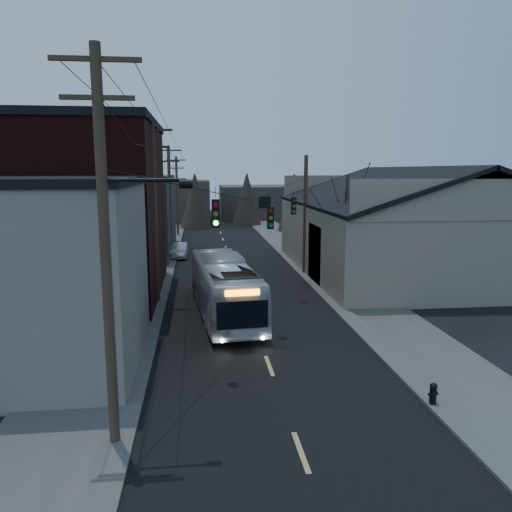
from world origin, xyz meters
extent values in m
plane|color=black|center=(0.00, 0.00, 0.00)|extent=(160.00, 160.00, 0.00)
cube|color=black|center=(0.00, 30.00, 0.01)|extent=(9.00, 110.00, 0.02)
cube|color=#474744|center=(-6.50, 30.00, 0.06)|extent=(4.00, 110.00, 0.12)
cube|color=#474744|center=(6.50, 30.00, 0.06)|extent=(4.00, 110.00, 0.12)
cube|color=#6B6359|center=(-9.00, 9.00, 3.50)|extent=(8.00, 8.00, 7.00)
cube|color=black|center=(-10.00, 20.00, 5.00)|extent=(10.00, 12.00, 10.00)
cube|color=#352E2A|center=(-9.50, 36.00, 3.50)|extent=(9.00, 14.00, 7.00)
cube|color=gray|center=(13.00, 25.00, 2.50)|extent=(16.00, 20.00, 5.00)
cube|color=black|center=(9.00, 25.00, 6.30)|extent=(8.16, 20.60, 2.86)
cube|color=black|center=(17.00, 25.00, 6.30)|extent=(8.16, 20.60, 2.86)
cube|color=#352E2A|center=(-6.00, 65.00, 3.00)|extent=(10.00, 12.00, 6.00)
cube|color=#352E2A|center=(7.00, 70.00, 2.50)|extent=(12.00, 14.00, 5.00)
cone|color=black|center=(6.50, 20.00, 3.60)|extent=(0.40, 0.40, 7.20)
cylinder|color=#382B1E|center=(-5.00, 3.00, 5.25)|extent=(0.28, 0.28, 10.50)
cube|color=#382B1E|center=(-5.00, 3.00, 10.10)|extent=(2.20, 0.12, 0.12)
cylinder|color=#382B1E|center=(-5.00, 18.00, 5.00)|extent=(0.28, 0.28, 10.00)
cube|color=#382B1E|center=(-5.00, 18.00, 9.60)|extent=(2.20, 0.12, 0.12)
cylinder|color=#382B1E|center=(-5.00, 33.00, 4.75)|extent=(0.28, 0.28, 9.50)
cube|color=#382B1E|center=(-5.00, 33.00, 9.10)|extent=(2.20, 0.12, 0.12)
cylinder|color=#382B1E|center=(-5.00, 48.00, 4.50)|extent=(0.28, 0.28, 9.00)
cube|color=#382B1E|center=(-5.00, 48.00, 8.60)|extent=(2.20, 0.12, 0.12)
cylinder|color=#382B1E|center=(5.00, 25.00, 4.25)|extent=(0.28, 0.28, 8.50)
cube|color=black|center=(-2.00, 7.50, 5.95)|extent=(0.28, 0.20, 1.00)
cube|color=black|center=(0.60, 12.00, 5.35)|extent=(0.28, 0.20, 1.00)
cube|color=black|center=(2.80, 18.00, 5.45)|extent=(0.28, 0.20, 1.00)
imported|color=#B4BAC1|center=(-1.35, 15.09, 1.49)|extent=(3.47, 10.88, 2.98)
imported|color=#9EA1A5|center=(-4.30, 32.98, 0.63)|extent=(1.41, 3.84, 1.25)
cylinder|color=black|center=(4.70, 4.08, 0.39)|extent=(0.22, 0.22, 0.55)
sphere|color=black|center=(4.70, 4.08, 0.70)|extent=(0.24, 0.24, 0.24)
cylinder|color=black|center=(4.70, 4.08, 0.44)|extent=(0.33, 0.17, 0.11)
camera|label=1|loc=(-2.60, -10.03, 7.44)|focal=35.00mm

